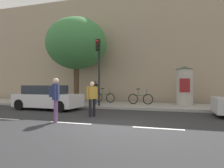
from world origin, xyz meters
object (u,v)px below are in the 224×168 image
at_px(bicycle_upright, 140,99).
at_px(parked_car_red, 47,98).
at_px(bicycle_leaning, 104,97).
at_px(traffic_light, 98,61).
at_px(pedestrian_tallest, 55,95).
at_px(pedestrian_in_red_top, 94,90).
at_px(street_tree, 76,44).
at_px(pedestrian_near_pole, 92,96).
at_px(poster_column, 185,85).

xyz_separation_m(bicycle_upright, parked_car_red, (-5.09, -3.58, 0.17)).
bearing_deg(bicycle_upright, bicycle_leaning, 169.10).
relative_size(traffic_light, pedestrian_tallest, 2.37).
bearing_deg(pedestrian_in_red_top, parked_car_red, -132.22).
bearing_deg(parked_car_red, bicycle_upright, 35.15).
relative_size(pedestrian_in_red_top, parked_car_red, 0.40).
bearing_deg(parked_car_red, street_tree, 89.43).
bearing_deg(parked_car_red, pedestrian_tallest, -51.43).
height_order(traffic_light, pedestrian_tallest, traffic_light).
bearing_deg(bicycle_upright, parked_car_red, -144.85).
relative_size(traffic_light, pedestrian_near_pole, 2.56).
bearing_deg(bicycle_leaning, parked_car_red, -118.02).
bearing_deg(street_tree, pedestrian_tallest, -68.88).
height_order(bicycle_leaning, bicycle_upright, same).
bearing_deg(poster_column, parked_car_red, -153.92).
xyz_separation_m(poster_column, bicycle_leaning, (-5.82, 0.22, -0.93)).
height_order(pedestrian_near_pole, bicycle_upright, pedestrian_near_pole).
relative_size(pedestrian_in_red_top, bicycle_upright, 0.93).
bearing_deg(poster_column, traffic_light, -155.81).
xyz_separation_m(street_tree, bicycle_leaning, (2.17, 0.38, -4.16)).
distance_m(bicycle_leaning, bicycle_upright, 2.94).
xyz_separation_m(street_tree, pedestrian_near_pole, (3.74, -5.61, -3.71)).
height_order(traffic_light, pedestrian_in_red_top, traffic_light).
distance_m(traffic_light, parked_car_red, 3.91).
bearing_deg(bicycle_leaning, pedestrian_in_red_top, -92.08).
height_order(traffic_light, pedestrian_near_pole, traffic_light).
height_order(bicycle_leaning, parked_car_red, parked_car_red).
relative_size(pedestrian_near_pole, bicycle_leaning, 0.95).
bearing_deg(bicycle_upright, pedestrian_tallest, -107.01).
distance_m(pedestrian_tallest, bicycle_upright, 7.56).
xyz_separation_m(street_tree, pedestrian_tallest, (2.85, -7.38, -3.61)).
height_order(street_tree, pedestrian_near_pole, street_tree).
bearing_deg(poster_column, street_tree, -178.79).
xyz_separation_m(traffic_light, pedestrian_in_red_top, (-0.61, 0.80, -1.91)).
bearing_deg(pedestrian_near_pole, parked_car_red, 153.81).
bearing_deg(pedestrian_near_pole, bicycle_leaning, 104.67).
relative_size(pedestrian_tallest, pedestrian_in_red_top, 1.10).
distance_m(bicycle_leaning, parked_car_red, 4.69).
distance_m(traffic_light, pedestrian_near_pole, 4.11).
height_order(traffic_light, bicycle_leaning, traffic_light).
height_order(street_tree, pedestrian_in_red_top, street_tree).
bearing_deg(traffic_light, pedestrian_near_pole, -73.23).
distance_m(street_tree, parked_car_red, 5.48).
bearing_deg(bicycle_leaning, pedestrian_tallest, -84.97).
height_order(pedestrian_near_pole, pedestrian_tallest, pedestrian_tallest).
bearing_deg(bicycle_leaning, traffic_light, -78.16).
distance_m(street_tree, bicycle_leaning, 4.71).
bearing_deg(bicycle_leaning, bicycle_upright, -10.90).
relative_size(poster_column, parked_car_red, 0.63).
relative_size(pedestrian_tallest, bicycle_upright, 1.02).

